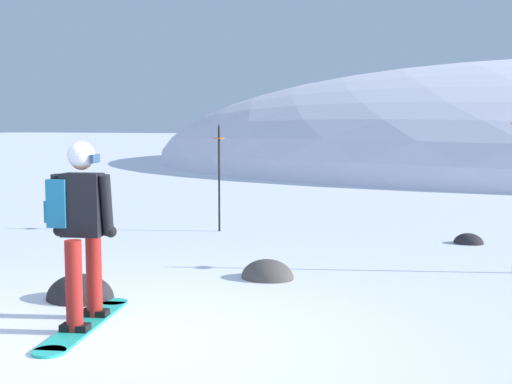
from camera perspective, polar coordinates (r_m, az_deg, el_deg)
ground_plane at (r=6.01m, az=-12.31°, el=-12.46°), size 300.00×300.00×0.00m
snowboarder_main at (r=6.38m, az=-14.75°, el=-2.97°), size 0.77×1.76×1.71m
piste_marker_near at (r=11.77m, az=-3.16°, el=1.88°), size 0.20×0.20×1.90m
rock_dark at (r=8.26m, az=0.98°, el=-7.34°), size 0.66×0.56×0.46m
rock_mid at (r=11.17m, az=17.62°, el=-4.19°), size 0.47×0.40×0.33m
rock_small at (r=7.54m, az=-14.72°, el=-8.78°), size 0.76×0.65×0.53m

